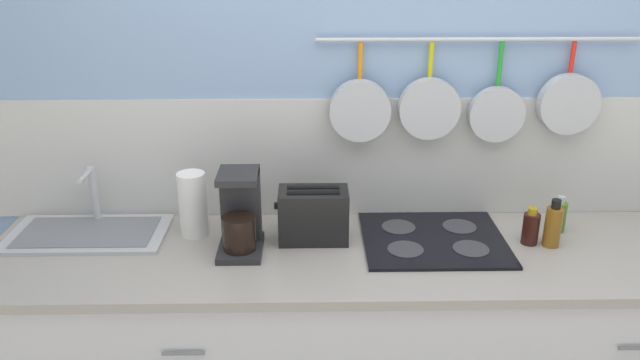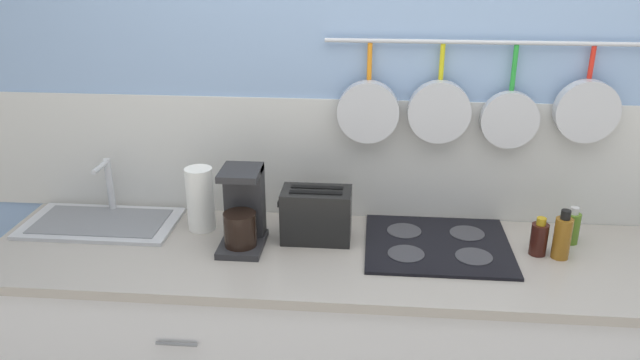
% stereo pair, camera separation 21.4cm
% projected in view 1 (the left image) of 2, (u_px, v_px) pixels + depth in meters
% --- Properties ---
extents(wall_back, '(7.20, 0.14, 2.60)m').
position_uv_depth(wall_back, '(394.00, 127.00, 2.46)').
color(wall_back, '#84A3CC').
rests_on(wall_back, ground_plane).
extents(cabinet_base, '(2.98, 0.63, 0.88)m').
position_uv_depth(cabinet_base, '(396.00, 360.00, 2.43)').
color(cabinet_base, silver).
rests_on(cabinet_base, ground_plane).
extents(countertop, '(3.02, 0.66, 0.03)m').
position_uv_depth(countertop, '(402.00, 256.00, 2.26)').
color(countertop, '#A59E93').
rests_on(countertop, cabinet_base).
extents(sink_basin, '(0.59, 0.32, 0.23)m').
position_uv_depth(sink_basin, '(88.00, 231.00, 2.37)').
color(sink_basin, '#B7BABF').
rests_on(sink_basin, countertop).
extents(paper_towel_roll, '(0.11, 0.11, 0.25)m').
position_uv_depth(paper_towel_roll, '(193.00, 204.00, 2.34)').
color(paper_towel_roll, white).
rests_on(paper_towel_roll, countertop).
extents(coffee_maker, '(0.16, 0.22, 0.30)m').
position_uv_depth(coffee_maker, '(240.00, 216.00, 2.24)').
color(coffee_maker, '#262628').
rests_on(coffee_maker, countertop).
extents(toaster, '(0.27, 0.15, 0.20)m').
position_uv_depth(toaster, '(313.00, 215.00, 2.31)').
color(toaster, black).
rests_on(toaster, countertop).
extents(cooktop, '(0.53, 0.46, 0.01)m').
position_uv_depth(cooktop, '(433.00, 239.00, 2.33)').
color(cooktop, black).
rests_on(cooktop, countertop).
extents(bottle_olive_oil, '(0.06, 0.06, 0.14)m').
position_uv_depth(bottle_olive_oil, '(531.00, 228.00, 2.29)').
color(bottle_olive_oil, '#33140F').
rests_on(bottle_olive_oil, countertop).
extents(bottle_cooking_wine, '(0.06, 0.06, 0.18)m').
position_uv_depth(bottle_cooking_wine, '(553.00, 226.00, 2.27)').
color(bottle_cooking_wine, '#8C5919').
rests_on(bottle_cooking_wine, countertop).
extents(bottle_vinegar, '(0.05, 0.05, 0.14)m').
position_uv_depth(bottle_vinegar, '(559.00, 216.00, 2.39)').
color(bottle_vinegar, '#4C721E').
rests_on(bottle_vinegar, countertop).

